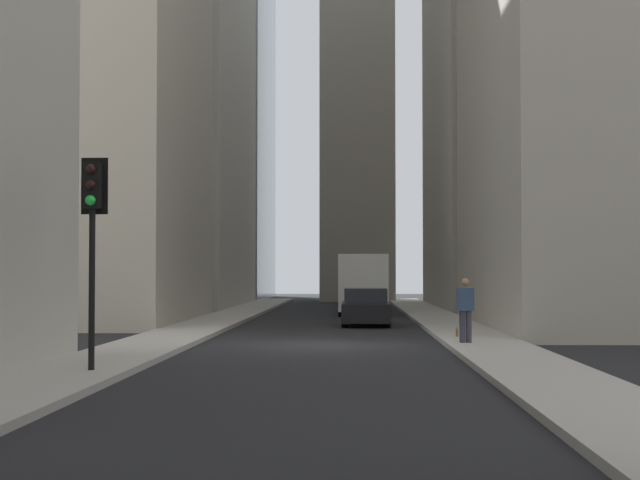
{
  "coord_description": "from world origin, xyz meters",
  "views": [
    {
      "loc": [
        -28.07,
        -0.89,
        2.0
      ],
      "look_at": [
        19.83,
        0.62,
        3.55
      ],
      "focal_mm": 56.81,
      "sensor_mm": 36.0,
      "label": 1
    }
  ],
  "objects_px": {
    "sedan_black": "(365,308)",
    "traffic_light_foreground": "(92,213)",
    "delivery_truck": "(363,284)",
    "pedestrian": "(465,307)",
    "discarded_bottle": "(457,333)"
  },
  "relations": [
    {
      "from": "sedan_black",
      "to": "traffic_light_foreground",
      "type": "bearing_deg",
      "value": 163.8
    },
    {
      "from": "delivery_truck",
      "to": "sedan_black",
      "type": "distance_m",
      "value": 10.09
    },
    {
      "from": "sedan_black",
      "to": "delivery_truck",
      "type": "bearing_deg",
      "value": -0.0
    },
    {
      "from": "traffic_light_foreground",
      "to": "pedestrian",
      "type": "height_order",
      "value": "traffic_light_foreground"
    },
    {
      "from": "delivery_truck",
      "to": "discarded_bottle",
      "type": "bearing_deg",
      "value": -172.23
    },
    {
      "from": "delivery_truck",
      "to": "sedan_black",
      "type": "xyz_separation_m",
      "value": [
        -10.05,
        0.0,
        -0.8
      ]
    },
    {
      "from": "pedestrian",
      "to": "discarded_bottle",
      "type": "xyz_separation_m",
      "value": [
        2.55,
        -0.03,
        -0.83
      ]
    },
    {
      "from": "delivery_truck",
      "to": "sedan_black",
      "type": "height_order",
      "value": "delivery_truck"
    },
    {
      "from": "sedan_black",
      "to": "pedestrian",
      "type": "relative_size",
      "value": 2.5
    },
    {
      "from": "traffic_light_foreground",
      "to": "sedan_black",
      "type": "bearing_deg",
      "value": -16.2
    },
    {
      "from": "delivery_truck",
      "to": "sedan_black",
      "type": "relative_size",
      "value": 1.5
    },
    {
      "from": "sedan_black",
      "to": "discarded_bottle",
      "type": "height_order",
      "value": "sedan_black"
    },
    {
      "from": "sedan_black",
      "to": "discarded_bottle",
      "type": "xyz_separation_m",
      "value": [
        -8.61,
        -2.55,
        -0.42
      ]
    },
    {
      "from": "delivery_truck",
      "to": "traffic_light_foreground",
      "type": "distance_m",
      "value": 29.58
    },
    {
      "from": "pedestrian",
      "to": "discarded_bottle",
      "type": "bearing_deg",
      "value": -0.77
    }
  ]
}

